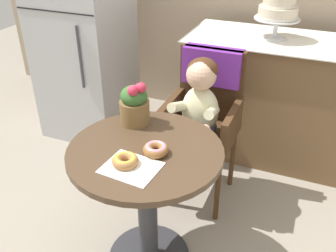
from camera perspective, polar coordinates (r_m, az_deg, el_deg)
The scene contains 10 objects.
cafe_table at distance 1.83m, azimuth -3.29°, elevation -9.00°, with size 0.72×0.72×0.72m.
wicker_chair at distance 2.29m, azimuth 5.86°, elevation 3.60°, with size 0.42×0.45×0.95m.
seated_child at distance 2.14m, azimuth 4.66°, elevation 2.76°, with size 0.27×0.32×0.73m.
paper_napkin at distance 1.59m, azimuth -5.67°, elevation -6.37°, with size 0.23×0.19×0.00m, color white.
donut_front at distance 1.65m, azimuth -1.87°, elevation -3.53°, with size 0.11×0.11×0.05m.
donut_mid at distance 1.60m, azimuth -6.57°, elevation -5.22°, with size 0.11×0.11×0.04m.
flower_vase at distance 1.86m, azimuth -5.13°, elevation 3.54°, with size 0.15×0.15×0.23m.
display_counter at distance 2.84m, azimuth 18.58°, elevation 3.47°, with size 1.56×0.62×0.90m.
tiered_cake_stand at distance 2.64m, azimuth 16.54°, elevation 16.88°, with size 0.30×0.30×0.33m.
refrigerator at distance 3.01m, azimuth -12.89°, elevation 14.02°, with size 0.64×0.63×1.70m.
Camera 1 is at (0.63, -1.26, 1.67)m, focal length 39.85 mm.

